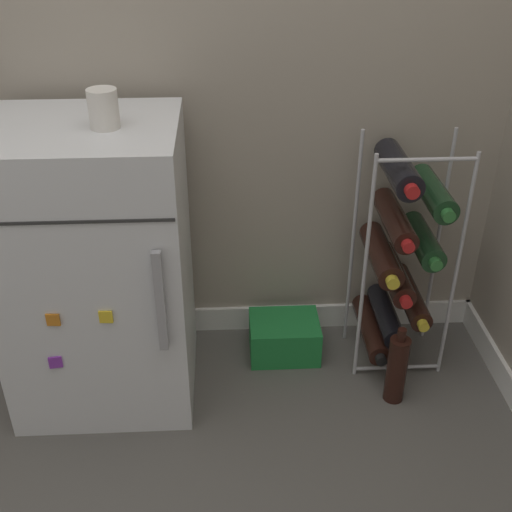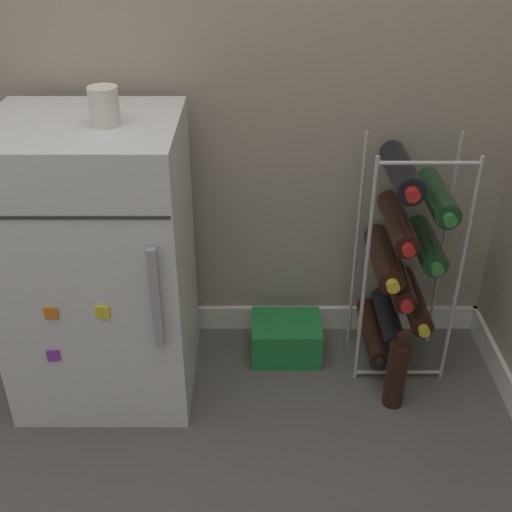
{
  "view_description": "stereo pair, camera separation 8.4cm",
  "coord_description": "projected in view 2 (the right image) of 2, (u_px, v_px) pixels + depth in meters",
  "views": [
    {
      "loc": [
        0.03,
        -1.36,
        1.43
      ],
      "look_at": [
        0.11,
        0.3,
        0.44
      ],
      "focal_mm": 45.0,
      "sensor_mm": 36.0,
      "label": 1
    },
    {
      "loc": [
        0.11,
        -1.36,
        1.43
      ],
      "look_at": [
        0.11,
        0.3,
        0.44
      ],
      "focal_mm": 45.0,
      "sensor_mm": 36.0,
      "label": 2
    }
  ],
  "objects": [
    {
      "name": "loose_bottle_floor",
      "position": [
        395.0,
        373.0,
        1.95
      ],
      "size": [
        0.06,
        0.06,
        0.27
      ],
      "color": "black",
      "rests_on": "ground_plane"
    },
    {
      "name": "ground_plane",
      "position": [
        219.0,
        434.0,
        1.9
      ],
      "size": [
        14.0,
        14.0,
        0.0
      ],
      "primitive_type": "plane",
      "color": "#56544F"
    },
    {
      "name": "mini_fridge",
      "position": [
        99.0,
        264.0,
        1.89
      ],
      "size": [
        0.52,
        0.48,
        0.87
      ],
      "color": "silver",
      "rests_on": "ground_plane"
    },
    {
      "name": "fridge_top_cup",
      "position": [
        103.0,
        106.0,
        1.62
      ],
      "size": [
        0.08,
        0.08,
        0.1
      ],
      "color": "silver",
      "rests_on": "mini_fridge"
    },
    {
      "name": "soda_box",
      "position": [
        285.0,
        338.0,
        2.19
      ],
      "size": [
        0.23,
        0.18,
        0.13
      ],
      "color": "#1E7F38",
      "rests_on": "ground_plane"
    },
    {
      "name": "wine_rack",
      "position": [
        401.0,
        257.0,
        1.99
      ],
      "size": [
        0.29,
        0.33,
        0.78
      ],
      "color": "#B2B2B7",
      "rests_on": "ground_plane"
    }
  ]
}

